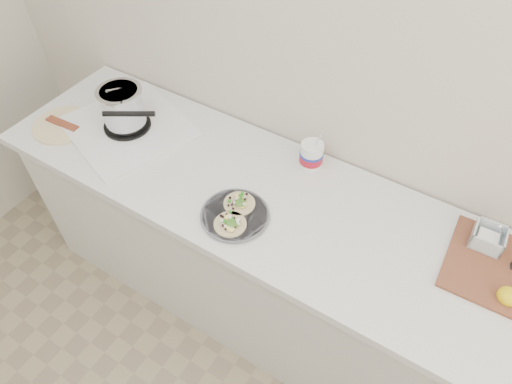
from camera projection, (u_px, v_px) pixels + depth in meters
The scene contains 5 objects.
counter at pixel (274, 261), 2.10m from camera, with size 2.44×0.66×0.90m.
stove at pixel (125, 114), 1.97m from camera, with size 0.63×0.61×0.24m.
taco_plate at pixel (235, 214), 1.68m from camera, with size 0.26×0.26×0.04m.
tub at pixel (312, 154), 1.83m from camera, with size 0.10×0.10×0.21m.
bacon_plate at pixel (63, 125), 2.04m from camera, with size 0.26×0.26×0.02m.
Camera 1 is at (0.55, 0.40, 2.22)m, focal length 32.00 mm.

